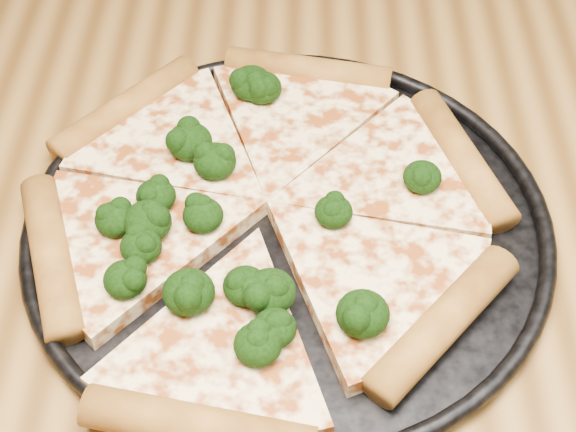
{
  "coord_description": "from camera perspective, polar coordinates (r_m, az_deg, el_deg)",
  "views": [
    {
      "loc": [
        -0.07,
        -0.42,
        1.22
      ],
      "look_at": [
        -0.08,
        -0.02,
        0.77
      ],
      "focal_mm": 53.26,
      "sensor_mm": 36.0,
      "label": 1
    }
  ],
  "objects": [
    {
      "name": "dining_table",
      "position": [
        0.71,
        6.33,
        -4.65
      ],
      "size": [
        1.2,
        0.9,
        0.75
      ],
      "color": "olive",
      "rests_on": "ground"
    },
    {
      "name": "pizza_pan",
      "position": [
        0.61,
        -0.0,
        -0.51
      ],
      "size": [
        0.38,
        0.38,
        0.02
      ],
      "color": "black",
      "rests_on": "dining_table"
    },
    {
      "name": "broccoli_florets",
      "position": [
        0.59,
        -3.83,
        -0.19
      ],
      "size": [
        0.24,
        0.28,
        0.03
      ],
      "color": "black",
      "rests_on": "pizza"
    },
    {
      "name": "pizza",
      "position": [
        0.61,
        -1.5,
        0.53
      ],
      "size": [
        0.36,
        0.38,
        0.03
      ],
      "rotation": [
        0.0,
        0.0,
        -0.19
      ],
      "color": "#FFE29C",
      "rests_on": "pizza_pan"
    }
  ]
}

